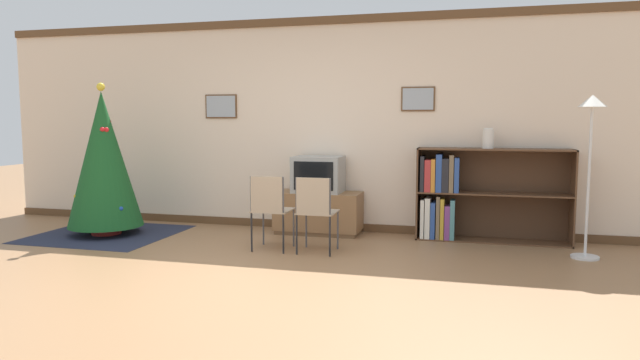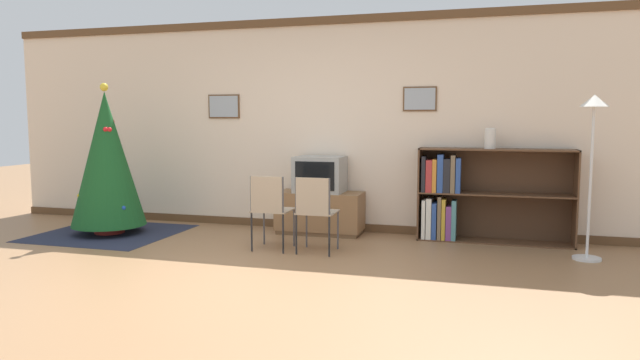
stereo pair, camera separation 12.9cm
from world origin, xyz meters
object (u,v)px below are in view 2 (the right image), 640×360
at_px(christmas_tree, 107,160).
at_px(tv_console, 320,213).
at_px(folding_chair_right, 315,210).
at_px(bookshelf, 466,196).
at_px(folding_chair_left, 270,208).
at_px(television, 320,174).
at_px(standing_lamp, 593,134).
at_px(vase, 490,138).

xyz_separation_m(christmas_tree, tv_console, (2.53, 0.74, -0.67)).
height_order(folding_chair_right, bookshelf, bookshelf).
bearing_deg(christmas_tree, folding_chair_left, -7.85).
relative_size(television, standing_lamp, 0.36).
distance_m(bookshelf, standing_lamp, 1.56).
relative_size(bookshelf, vase, 7.40).
bearing_deg(television, tv_console, 90.00).
xyz_separation_m(christmas_tree, television, (2.53, 0.74, -0.18)).
bearing_deg(folding_chair_right, bookshelf, 36.73).
distance_m(christmas_tree, standing_lamp, 5.52).
bearing_deg(standing_lamp, tv_console, 169.75).
xyz_separation_m(folding_chair_left, vase, (2.26, 1.12, 0.73)).
height_order(bookshelf, vase, vase).
bearing_deg(vase, tv_console, -178.18).
bearing_deg(standing_lamp, bookshelf, 153.64).
bearing_deg(christmas_tree, standing_lamp, 2.12).
xyz_separation_m(television, standing_lamp, (2.98, -0.54, 0.53)).
height_order(tv_console, standing_lamp, standing_lamp).
relative_size(christmas_tree, tv_console, 1.75).
relative_size(vase, standing_lamp, 0.14).
bearing_deg(tv_console, vase, 1.82).
distance_m(television, folding_chair_left, 1.12).
distance_m(vase, standing_lamp, 1.15).
distance_m(christmas_tree, television, 2.64).
bearing_deg(standing_lamp, television, 169.80).
bearing_deg(bookshelf, folding_chair_left, -150.83).
distance_m(christmas_tree, folding_chair_right, 2.83).
relative_size(tv_console, folding_chair_left, 1.29).
xyz_separation_m(vase, standing_lamp, (0.97, -0.60, 0.07)).
height_order(television, standing_lamp, standing_lamp).
height_order(bookshelf, standing_lamp, standing_lamp).
xyz_separation_m(folding_chair_right, standing_lamp, (2.73, 0.52, 0.80)).
relative_size(christmas_tree, vase, 7.88).
height_order(folding_chair_left, folding_chair_right, same).
distance_m(television, vase, 2.06).
bearing_deg(christmas_tree, folding_chair_right, -6.43).
distance_m(christmas_tree, vase, 4.62).
xyz_separation_m(christmas_tree, folding_chair_right, (2.78, -0.31, -0.45)).
xyz_separation_m(tv_console, bookshelf, (1.76, 0.07, 0.27)).
height_order(television, vase, vase).
relative_size(folding_chair_right, vase, 3.48).
bearing_deg(folding_chair_right, television, 103.54).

